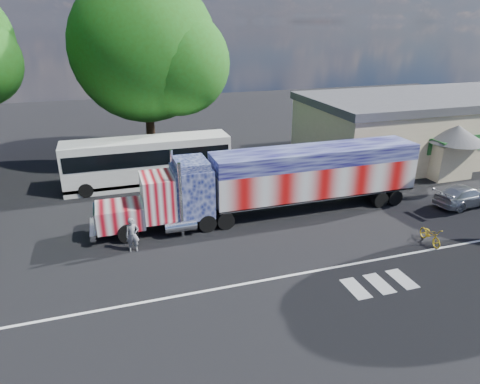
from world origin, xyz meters
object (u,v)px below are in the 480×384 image
object	(u,v)px
coach_bus	(148,161)
tree_n_mid	(147,49)
woman	(132,235)
parked_car	(465,196)
bicycle	(430,235)
semi_truck	(278,180)

from	to	relation	value
coach_bus	tree_n_mid	size ratio (longest dim) A/B	0.79
woman	coach_bus	bearing A→B (deg)	81.96
parked_car	bicycle	xyz separation A→B (m)	(-5.56, -3.51, -0.16)
woman	parked_car	bearing A→B (deg)	2.31
bicycle	tree_n_mid	bearing A→B (deg)	129.60
parked_car	woman	world-z (taller)	woman
semi_truck	bicycle	bearing A→B (deg)	-43.84
semi_truck	parked_car	xyz separation A→B (m)	(11.74, -2.43, -1.51)
bicycle	coach_bus	bearing A→B (deg)	141.78
coach_bus	bicycle	size ratio (longest dim) A/B	6.46
bicycle	tree_n_mid	world-z (taller)	tree_n_mid
coach_bus	woman	world-z (taller)	coach_bus
parked_car	bicycle	distance (m)	6.58
semi_truck	tree_n_mid	world-z (taller)	tree_n_mid
semi_truck	bicycle	world-z (taller)	semi_truck
semi_truck	tree_n_mid	bearing A→B (deg)	113.52
semi_truck	coach_bus	bearing A→B (deg)	132.50
coach_bus	woman	xyz separation A→B (m)	(-1.90, -9.45, -0.82)
coach_bus	woman	distance (m)	9.67
parked_car	tree_n_mid	xyz separation A→B (m)	(-17.40, 15.44, 8.24)
coach_bus	parked_car	xyz separation A→B (m)	(18.50, -9.81, -1.09)
parked_car	bicycle	bearing A→B (deg)	115.13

